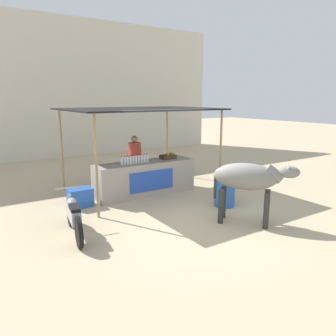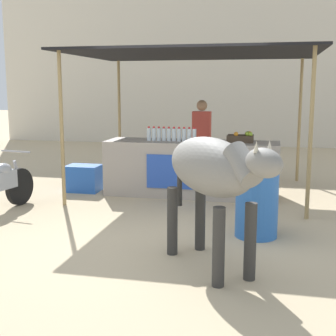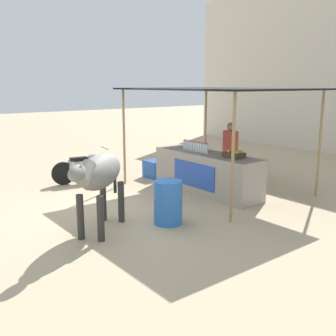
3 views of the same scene
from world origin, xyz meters
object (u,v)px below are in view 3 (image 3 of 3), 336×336
at_px(cow, 99,175).
at_px(cooler_box, 155,169).
at_px(fruit_crate, 235,154).
at_px(stall_counter, 206,172).
at_px(motorcycle_parked, 86,166).
at_px(water_barrel, 168,202).
at_px(vendor_behind_counter, 230,154).

bearing_deg(cow, cooler_box, 130.82).
distance_m(fruit_crate, cow, 3.35).
relative_size(stall_counter, cooler_box, 5.00).
bearing_deg(motorcycle_parked, cooler_box, 68.10).
xyz_separation_m(cooler_box, water_barrel, (3.18, -2.01, 0.17)).
bearing_deg(motorcycle_parked, vendor_behind_counter, 43.38).
height_order(vendor_behind_counter, water_barrel, vendor_behind_counter).
xyz_separation_m(vendor_behind_counter, water_barrel, (1.14, -2.86, -0.44)).
relative_size(cow, motorcycle_parked, 0.92).
bearing_deg(fruit_crate, cooler_box, -176.97).
bearing_deg(fruit_crate, water_barrel, -80.88).
bearing_deg(fruit_crate, stall_counter, -176.46).
bearing_deg(vendor_behind_counter, water_barrel, -68.30).
bearing_deg(vendor_behind_counter, stall_counter, -94.69).
distance_m(cow, motorcycle_parked, 3.80).
height_order(cow, motorcycle_parked, cow).
bearing_deg(motorcycle_parked, fruit_crate, 28.19).
xyz_separation_m(vendor_behind_counter, cow, (0.72, -4.05, 0.18)).
bearing_deg(cow, vendor_behind_counter, 100.03).
height_order(stall_counter, fruit_crate, fruit_crate).
xyz_separation_m(water_barrel, motorcycle_parked, (-3.89, 0.26, 0.02)).
bearing_deg(motorcycle_parked, stall_counter, 34.48).
distance_m(fruit_crate, motorcycle_parked, 4.06).
height_order(cooler_box, motorcycle_parked, motorcycle_parked).
distance_m(vendor_behind_counter, cow, 4.11).
xyz_separation_m(stall_counter, motorcycle_parked, (-2.69, -1.84, -0.05)).
xyz_separation_m(stall_counter, cooler_box, (-1.98, -0.10, -0.24)).
distance_m(fruit_crate, cooler_box, 2.95).
relative_size(water_barrel, motorcycle_parked, 0.46).
height_order(stall_counter, motorcycle_parked, stall_counter).
bearing_deg(cow, stall_counter, 103.29).
distance_m(fruit_crate, water_barrel, 2.27).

